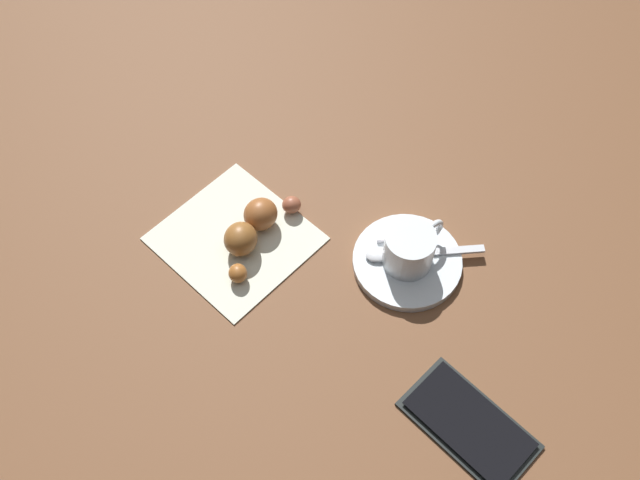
# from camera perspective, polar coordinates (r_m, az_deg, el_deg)

# --- Properties ---
(ground_plane) EXTENTS (1.80, 1.80, 0.00)m
(ground_plane) POSITION_cam_1_polar(r_m,az_deg,el_deg) (0.83, 1.43, -1.00)
(ground_plane) COLOR brown
(saucer) EXTENTS (0.12, 0.12, 0.01)m
(saucer) POSITION_cam_1_polar(r_m,az_deg,el_deg) (0.83, 6.86, -1.70)
(saucer) COLOR silver
(saucer) RESTS_ON ground
(espresso_cup) EXTENTS (0.06, 0.08, 0.05)m
(espresso_cup) POSITION_cam_1_polar(r_m,az_deg,el_deg) (0.80, 7.10, -0.63)
(espresso_cup) COLOR silver
(espresso_cup) RESTS_ON saucer
(teaspoon) EXTENTS (0.12, 0.09, 0.01)m
(teaspoon) POSITION_cam_1_polar(r_m,az_deg,el_deg) (0.82, 6.75, -1.06)
(teaspoon) COLOR silver
(teaspoon) RESTS_ON saucer
(sugar_packet) EXTENTS (0.07, 0.05, 0.01)m
(sugar_packet) POSITION_cam_1_polar(r_m,az_deg,el_deg) (0.83, 6.81, 0.34)
(sugar_packet) COLOR white
(sugar_packet) RESTS_ON saucer
(napkin) EXTENTS (0.19, 0.18, 0.00)m
(napkin) POSITION_cam_1_polar(r_m,az_deg,el_deg) (0.85, -6.70, 0.14)
(napkin) COLOR silver
(napkin) RESTS_ON ground
(croissant) EXTENTS (0.06, 0.14, 0.04)m
(croissant) POSITION_cam_1_polar(r_m,az_deg,el_deg) (0.83, -5.31, 0.94)
(croissant) COLOR #995338
(croissant) RESTS_ON napkin
(cell_phone) EXTENTS (0.15, 0.10, 0.01)m
(cell_phone) POSITION_cam_1_polar(r_m,az_deg,el_deg) (0.76, 11.64, -14.03)
(cell_phone) COLOR black
(cell_phone) RESTS_ON ground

